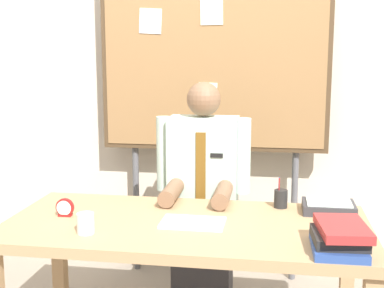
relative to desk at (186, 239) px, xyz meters
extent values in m
cube|color=beige|center=(0.00, 1.27, 0.70)|extent=(6.40, 0.08, 2.70)
cube|color=tan|center=(0.00, 0.00, 0.06)|extent=(1.74, 0.83, 0.05)
cube|color=tan|center=(-0.81, 0.35, -0.31)|extent=(0.07, 0.07, 0.69)
cube|color=tan|center=(0.81, 0.35, -0.31)|extent=(0.07, 0.07, 0.69)
cube|color=#2D2D33|center=(0.00, 0.60, -0.43)|extent=(0.34, 0.30, 0.44)
cube|color=#B2CCBC|center=(0.00, 0.60, 0.15)|extent=(0.40, 0.22, 0.73)
sphere|color=brown|center=(0.00, 0.60, 0.62)|extent=(0.20, 0.20, 0.20)
cylinder|color=#B2CCBC|center=(-0.23, 0.58, 0.30)|extent=(0.09, 0.09, 0.44)
cylinder|color=#B2CCBC|center=(0.23, 0.58, 0.30)|extent=(0.09, 0.09, 0.44)
cylinder|color=brown|center=(-0.14, 0.34, 0.13)|extent=(0.09, 0.30, 0.09)
cylinder|color=brown|center=(0.14, 0.34, 0.13)|extent=(0.09, 0.30, 0.09)
cube|color=brown|center=(0.00, 0.49, 0.21)|extent=(0.06, 0.01, 0.48)
cube|color=black|center=(0.09, 0.49, 0.32)|extent=(0.07, 0.01, 0.02)
cube|color=#4C3823|center=(0.00, 1.07, 0.85)|extent=(1.50, 0.05, 1.22)
cube|color=olive|center=(0.00, 1.06, 0.85)|extent=(1.44, 0.04, 1.16)
cylinder|color=#59595E|center=(-0.55, 1.10, -0.19)|extent=(0.04, 0.04, 0.92)
cylinder|color=#59595E|center=(0.55, 1.10, -0.19)|extent=(0.04, 0.04, 0.92)
cube|color=#F4EFCC|center=(-0.01, 1.03, 1.14)|extent=(0.15, 0.00, 0.17)
cube|color=silver|center=(-0.03, 1.03, 0.62)|extent=(0.13, 0.00, 0.15)
cube|color=white|center=(-0.41, 1.03, 1.09)|extent=(0.15, 0.00, 0.17)
cube|color=#2D4C99|center=(0.68, -0.26, 0.10)|extent=(0.22, 0.30, 0.03)
cube|color=#262626|center=(0.68, -0.26, 0.14)|extent=(0.22, 0.25, 0.04)
cube|color=#B22D2D|center=(0.69, -0.26, 0.18)|extent=(0.22, 0.31, 0.04)
cube|color=white|center=(0.04, -0.02, 0.09)|extent=(0.30, 0.20, 0.01)
cylinder|color=maroon|center=(-0.61, 0.00, 0.13)|extent=(0.09, 0.02, 0.09)
cylinder|color=white|center=(-0.61, -0.01, 0.13)|extent=(0.07, 0.00, 0.07)
cube|color=maroon|center=(-0.61, 0.00, 0.09)|extent=(0.06, 0.04, 0.01)
cylinder|color=white|center=(-0.42, -0.23, 0.13)|extent=(0.08, 0.08, 0.09)
cylinder|color=#262626|center=(0.45, 0.32, 0.13)|extent=(0.07, 0.07, 0.09)
cylinder|color=#263399|center=(0.44, 0.32, 0.17)|extent=(0.01, 0.01, 0.15)
cylinder|color=maroon|center=(0.44, 0.31, 0.17)|extent=(0.01, 0.01, 0.15)
cube|color=#333338|center=(0.69, 0.27, 0.11)|extent=(0.26, 0.20, 0.05)
cube|color=silver|center=(0.69, 0.27, 0.14)|extent=(0.22, 0.17, 0.01)
camera|label=1|loc=(0.41, -2.39, 0.89)|focal=49.30mm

